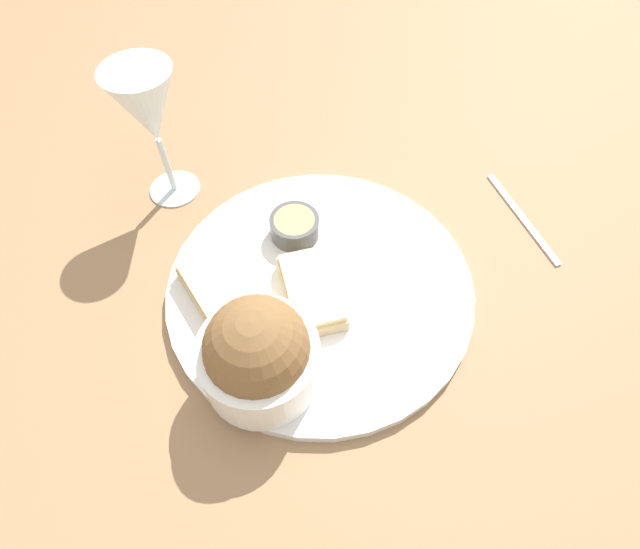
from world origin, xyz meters
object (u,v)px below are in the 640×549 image
(salad_bowl, at_px, (258,354))
(fork, at_px, (522,217))
(sauce_ramekin, at_px, (295,226))
(wine_glass, at_px, (148,111))
(cheese_toast_near, at_px, (220,288))
(cheese_toast_far, at_px, (311,291))

(salad_bowl, height_order, fork, salad_bowl)
(sauce_ramekin, relative_size, wine_glass, 0.33)
(sauce_ramekin, bearing_deg, salad_bowl, -24.27)
(cheese_toast_near, distance_m, wine_glass, 0.22)
(sauce_ramekin, relative_size, fork, 0.37)
(cheese_toast_far, height_order, wine_glass, wine_glass)
(salad_bowl, bearing_deg, wine_glass, -168.79)
(cheese_toast_far, distance_m, fork, 0.30)
(salad_bowl, xyz_separation_m, cheese_toast_near, (-0.11, -0.02, -0.04))
(salad_bowl, relative_size, sauce_ramekin, 1.97)
(sauce_ramekin, height_order, cheese_toast_near, sauce_ramekin)
(sauce_ramekin, xyz_separation_m, cheese_toast_near, (0.06, -0.10, -0.00))
(cheese_toast_near, height_order, fork, cheese_toast_near)
(wine_glass, relative_size, fork, 1.12)
(cheese_toast_near, xyz_separation_m, wine_glass, (-0.19, -0.04, 0.10))
(salad_bowl, xyz_separation_m, cheese_toast_far, (-0.08, 0.07, -0.04))
(cheese_toast_far, bearing_deg, cheese_toast_near, -107.97)
(sauce_ramekin, distance_m, fork, 0.30)
(salad_bowl, height_order, cheese_toast_far, salad_bowl)
(sauce_ramekin, xyz_separation_m, wine_glass, (-0.13, -0.14, 0.10))
(wine_glass, distance_m, fork, 0.48)
(salad_bowl, xyz_separation_m, sauce_ramekin, (-0.17, 0.08, -0.03))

